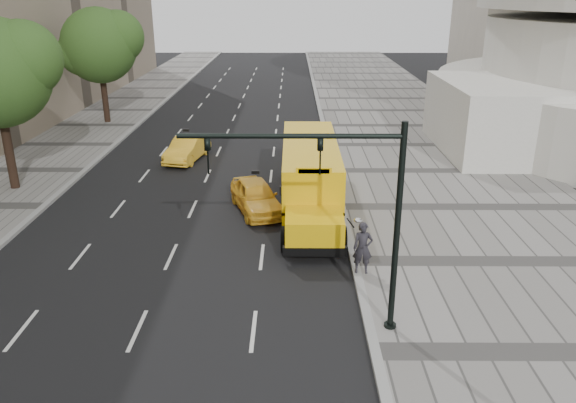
{
  "coord_description": "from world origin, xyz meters",
  "views": [
    {
      "loc": [
        3.64,
        -24.4,
        9.61
      ],
      "look_at": [
        3.5,
        -4.0,
        1.9
      ],
      "focal_mm": 35.0,
      "sensor_mm": 36.0,
      "label": 1
    }
  ],
  "objects_px": {
    "taxi_near": "(256,196)",
    "pedestrian": "(363,248)",
    "taxi_far": "(187,149)",
    "traffic_signal": "(348,204)",
    "tree_c": "(100,45)",
    "school_bus": "(310,170)"
  },
  "relations": [
    {
      "from": "taxi_far",
      "to": "pedestrian",
      "type": "height_order",
      "value": "pedestrian"
    },
    {
      "from": "school_bus",
      "to": "traffic_signal",
      "type": "bearing_deg",
      "value": -86.2
    },
    {
      "from": "school_bus",
      "to": "pedestrian",
      "type": "xyz_separation_m",
      "value": [
        1.65,
        -6.96,
        -0.66
      ]
    },
    {
      "from": "tree_c",
      "to": "taxi_far",
      "type": "height_order",
      "value": "tree_c"
    },
    {
      "from": "taxi_near",
      "to": "traffic_signal",
      "type": "height_order",
      "value": "traffic_signal"
    },
    {
      "from": "pedestrian",
      "to": "taxi_near",
      "type": "bearing_deg",
      "value": 126.51
    },
    {
      "from": "school_bus",
      "to": "traffic_signal",
      "type": "relative_size",
      "value": 1.81
    },
    {
      "from": "taxi_far",
      "to": "traffic_signal",
      "type": "xyz_separation_m",
      "value": [
        7.81,
        -18.0,
        3.38
      ]
    },
    {
      "from": "pedestrian",
      "to": "traffic_signal",
      "type": "distance_m",
      "value": 4.67
    },
    {
      "from": "taxi_near",
      "to": "traffic_signal",
      "type": "distance_m",
      "value": 10.79
    },
    {
      "from": "tree_c",
      "to": "traffic_signal",
      "type": "xyz_separation_m",
      "value": [
        15.59,
        -27.88,
        -1.76
      ]
    },
    {
      "from": "tree_c",
      "to": "school_bus",
      "type": "bearing_deg",
      "value": -49.52
    },
    {
      "from": "taxi_near",
      "to": "pedestrian",
      "type": "distance_m",
      "value": 7.54
    },
    {
      "from": "taxi_near",
      "to": "pedestrian",
      "type": "xyz_separation_m",
      "value": [
        4.15,
        -6.28,
        0.37
      ]
    },
    {
      "from": "taxi_near",
      "to": "taxi_far",
      "type": "xyz_separation_m",
      "value": [
        -4.62,
        8.26,
        -0.02
      ]
    },
    {
      "from": "tree_c",
      "to": "pedestrian",
      "type": "xyz_separation_m",
      "value": [
        16.55,
        -24.42,
        -4.75
      ]
    },
    {
      "from": "pedestrian",
      "to": "traffic_signal",
      "type": "height_order",
      "value": "traffic_signal"
    },
    {
      "from": "taxi_near",
      "to": "pedestrian",
      "type": "relative_size",
      "value": 2.26
    },
    {
      "from": "school_bus",
      "to": "tree_c",
      "type": "bearing_deg",
      "value": 130.48
    },
    {
      "from": "taxi_far",
      "to": "school_bus",
      "type": "bearing_deg",
      "value": -35.73
    },
    {
      "from": "taxi_far",
      "to": "traffic_signal",
      "type": "height_order",
      "value": "traffic_signal"
    },
    {
      "from": "pedestrian",
      "to": "school_bus",
      "type": "bearing_deg",
      "value": 106.39
    }
  ]
}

